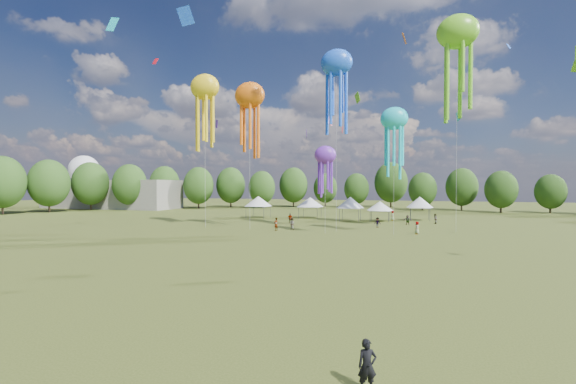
% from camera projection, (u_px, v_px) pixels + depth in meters
% --- Properties ---
extents(ground, '(300.00, 300.00, 0.00)m').
position_uv_depth(ground, '(205.00, 344.00, 15.00)').
color(ground, '#384416').
rests_on(ground, ground).
extents(observer_main, '(0.71, 0.59, 1.67)m').
position_uv_depth(observer_main, '(367.00, 366.00, 11.51)').
color(observer_main, black).
rests_on(observer_main, ground).
extents(spectator_near, '(1.02, 0.91, 1.74)m').
position_uv_depth(spectator_near, '(292.00, 224.00, 53.44)').
color(spectator_near, gray).
rests_on(spectator_near, ground).
extents(spectators_far, '(24.80, 22.06, 1.88)m').
position_uv_depth(spectators_far, '(380.00, 220.00, 59.22)').
color(spectators_far, gray).
rests_on(spectators_far, ground).
extents(festival_tents, '(35.79, 9.93, 4.46)m').
position_uv_depth(festival_tents, '(335.00, 203.00, 69.72)').
color(festival_tents, '#47474C').
rests_on(festival_tents, ground).
extents(show_kites, '(41.62, 9.43, 30.02)m').
position_uv_depth(show_kites, '(333.00, 90.00, 52.17)').
color(show_kites, orange).
rests_on(show_kites, ground).
extents(small_kites, '(70.11, 62.78, 44.76)m').
position_uv_depth(small_kites, '(350.00, 30.00, 54.36)').
color(small_kites, orange).
rests_on(small_kites, ground).
extents(treeline, '(201.57, 95.24, 13.43)m').
position_uv_depth(treeline, '(342.00, 185.00, 75.75)').
color(treeline, '#38281C').
rests_on(treeline, ground).
extents(hangar, '(40.00, 12.00, 8.00)m').
position_uv_depth(hangar, '(111.00, 194.00, 104.95)').
color(hangar, gray).
rests_on(hangar, ground).
extents(radome, '(9.00, 9.00, 16.00)m').
position_uv_depth(radome, '(84.00, 175.00, 115.30)').
color(radome, white).
rests_on(radome, ground).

